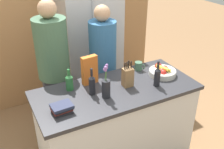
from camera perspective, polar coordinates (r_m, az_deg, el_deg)
kitchen_island at (r=2.96m, az=0.86°, el=-10.74°), size 1.69×0.76×0.93m
back_wall_wood at (r=3.97m, az=-10.68°, el=12.80°), size 2.89×0.12×2.60m
refrigerator at (r=3.81m, az=-4.97°, el=8.02°), size 0.81×0.63×2.03m
fruit_bowl at (r=2.99m, az=10.90°, el=0.65°), size 0.30×0.30×0.10m
knife_block at (r=2.70m, az=3.42°, el=-0.51°), size 0.10×0.09×0.28m
flower_vase at (r=2.50m, az=-1.32°, el=-2.66°), size 0.08×0.08×0.36m
cereal_box at (r=2.73m, az=-4.90°, el=0.96°), size 0.18×0.08×0.31m
coffee_mug at (r=3.06m, az=5.81°, el=1.84°), size 0.10×0.11×0.10m
book_stack at (r=2.38m, az=-10.81°, el=-7.19°), size 0.19×0.16×0.08m
bottle_oil at (r=2.56m, az=-4.36°, el=-2.12°), size 0.06×0.06×0.28m
bottle_vinegar at (r=2.74m, az=9.82°, el=-0.38°), size 0.07×0.07×0.28m
bottle_wine at (r=2.67m, az=-9.27°, el=-1.58°), size 0.08×0.08×0.23m
person_at_sink at (r=3.12m, az=-12.55°, el=1.87°), size 0.37×0.37×1.74m
person_in_blue at (r=3.25m, az=-1.98°, el=2.62°), size 0.33×0.33×1.64m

